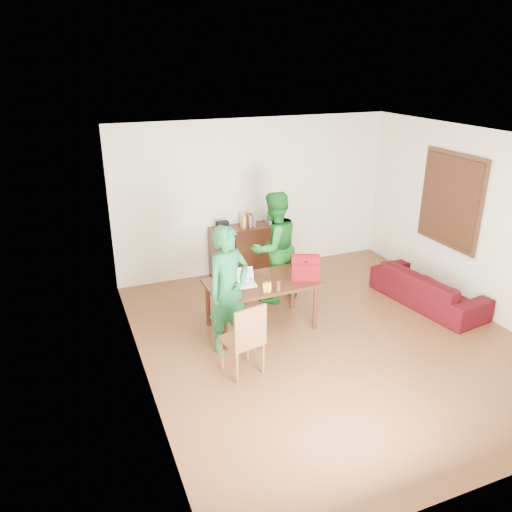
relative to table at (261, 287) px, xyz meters
name	(u,v)px	position (x,y,z in m)	size (l,w,h in m)	color
room	(331,247)	(0.75, -0.55, 0.68)	(5.20, 5.70, 2.90)	#482812
table	(261,287)	(0.00, 0.00, 0.00)	(1.54, 0.90, 0.71)	black
chair	(243,352)	(-0.63, -0.94, -0.35)	(0.51, 0.49, 0.95)	brown
person_near	(229,290)	(-0.60, -0.36, 0.23)	(0.62, 0.41, 1.71)	#145E30
person_far	(274,248)	(0.52, 0.76, 0.26)	(0.86, 0.67, 1.76)	#15611B
laptop	(245,283)	(-0.25, -0.03, 0.13)	(0.31, 0.23, 0.21)	white
bananas	(267,291)	(-0.07, -0.36, 0.12)	(0.16, 0.10, 0.06)	yellow
bottle	(278,285)	(0.10, -0.36, 0.17)	(0.06, 0.06, 0.17)	#552B13
red_bag	(305,269)	(0.61, -0.13, 0.23)	(0.39, 0.23, 0.29)	maroon
sofa	(428,288)	(2.69, -0.30, -0.36)	(1.85, 0.72, 0.54)	#360708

